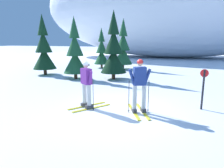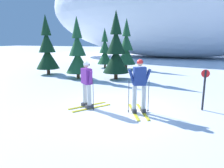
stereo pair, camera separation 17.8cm
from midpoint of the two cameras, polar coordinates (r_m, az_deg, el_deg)
ground_plane at (r=7.43m, az=3.22°, el=-7.24°), size 120.00×120.00×0.00m
skier_navy_jacket at (r=7.00m, az=8.20°, el=-0.37°), size 1.07×1.72×1.84m
skier_purple_jacket at (r=7.53m, az=-6.21°, el=0.11°), size 1.30×1.51×1.71m
pine_tree_far_left at (r=15.47m, az=-17.01°, el=8.94°), size 1.60×1.60×4.15m
pine_tree_center_left at (r=18.31m, az=-1.70°, el=8.94°), size 1.33×1.33×3.44m
pine_tree_center at (r=13.34m, az=-9.03°, el=8.34°), size 1.49×1.49×3.85m
pine_tree_center_right at (r=17.52m, az=4.22°, el=9.72°), size 1.60×1.60×4.13m
pine_tree_far_right at (r=12.98m, az=1.48°, el=9.02°), size 1.62×1.62×4.20m
snow_ridge_background at (r=30.34m, az=17.78°, el=20.25°), size 36.13×14.77×14.04m
trail_marker_post at (r=7.96m, az=24.49°, el=-0.86°), size 0.28×0.07×1.45m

